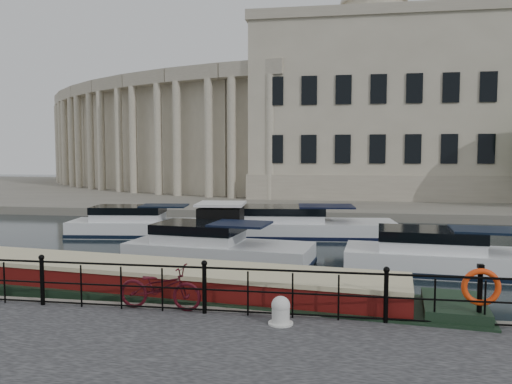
% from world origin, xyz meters
% --- Properties ---
extents(ground_plane, '(160.00, 160.00, 0.00)m').
position_xyz_m(ground_plane, '(0.00, 0.00, 0.00)').
color(ground_plane, black).
rests_on(ground_plane, ground).
extents(far_bank, '(120.00, 42.00, 0.55)m').
position_xyz_m(far_bank, '(0.00, 39.00, 0.28)').
color(far_bank, '#6B665B').
rests_on(far_bank, ground_plane).
extents(railing, '(24.14, 0.14, 1.22)m').
position_xyz_m(railing, '(0.00, -2.25, 1.20)').
color(railing, black).
rests_on(railing, near_quay).
extents(civic_building, '(53.55, 31.84, 16.85)m').
position_xyz_m(civic_building, '(-1.00, 34.71, 7.04)').
color(civic_building, '#ADA38C').
rests_on(civic_building, far_bank).
extents(bicycle, '(2.02, 0.78, 1.05)m').
position_xyz_m(bicycle, '(-1.09, -2.13, 1.07)').
color(bicycle, '#460C15').
rests_on(bicycle, near_quay).
extents(mooring_bollard, '(0.54, 0.54, 0.60)m').
position_xyz_m(mooring_bollard, '(1.79, -2.70, 0.83)').
color(mooring_bollard, silver).
rests_on(mooring_bollard, near_quay).
extents(life_ring_post, '(0.80, 0.21, 1.30)m').
position_xyz_m(life_ring_post, '(5.93, -2.17, 1.37)').
color(life_ring_post, black).
rests_on(life_ring_post, near_quay).
extents(narrowboat, '(17.06, 4.29, 1.61)m').
position_xyz_m(narrowboat, '(-2.01, -0.40, 0.37)').
color(narrowboat, black).
rests_on(narrowboat, ground_plane).
extents(harbour_hut, '(2.84, 2.43, 2.17)m').
position_xyz_m(harbour_hut, '(-1.89, 7.50, 0.95)').
color(harbour_hut, '#6B665B').
rests_on(harbour_hut, ground_plane).
extents(cabin_cruisers, '(21.60, 10.38, 1.99)m').
position_xyz_m(cabin_cruisers, '(0.21, 8.63, 0.37)').
color(cabin_cruisers, silver).
rests_on(cabin_cruisers, ground_plane).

